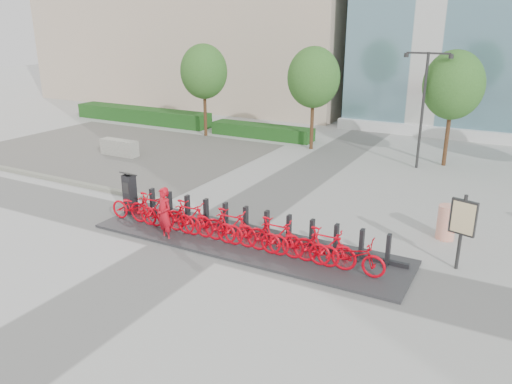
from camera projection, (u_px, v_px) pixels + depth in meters
The scene contains 27 objects.
ground at pixel (203, 239), 14.98m from camera, with size 120.00×120.00×0.00m, color #9FA09A.
gravel_patch at pixel (118, 150), 25.33m from camera, with size 14.00×14.00×0.00m, color #5E5E5E.
curb at pixel (32, 174), 21.07m from camera, with size 14.00×0.25×0.15m, color gray.
hedge_a at pixel (142, 115), 32.40m from camera, with size 10.00×1.40×0.90m, color #1F491C.
hedge_b at pixel (262, 131), 28.10m from camera, with size 6.00×1.20×0.70m, color #1F491C.
tree_0 at pixel (204, 72), 27.42m from camera, with size 2.60×2.60×5.10m.
tree_1 at pixel (314, 78), 24.47m from camera, with size 2.60×2.60×5.10m.
tree_2 at pixel (453, 85), 21.53m from camera, with size 2.60×2.60×5.10m.
streetlamp at pixel (424, 97), 21.30m from camera, with size 2.00×0.20×5.00m.
dock_pad at pixel (245, 243), 14.63m from camera, with size 9.60×2.40×0.08m, color #303032.
dock_rail_posts at pixel (255, 223), 14.85m from camera, with size 8.02×0.50×0.85m, color black, non-canonical shape.
bike_0 at pixel (134, 207), 15.94m from camera, with size 0.63×1.81×0.95m, color red.
bike_1 at pixel (152, 210), 15.60m from camera, with size 0.50×1.76×1.06m, color red.
bike_2 at pixel (170, 215), 15.29m from camera, with size 0.63×1.81×0.95m, color red.
bike_3 at pixel (189, 218), 14.94m from camera, with size 0.50×1.76×1.06m, color red.
bike_4 at pixel (209, 224), 14.63m from camera, with size 0.63×1.81×0.95m, color red.
bike_5 at pixel (230, 227), 14.29m from camera, with size 0.50×1.76×1.06m, color red.
bike_6 at pixel (252, 233), 13.98m from camera, with size 0.63×1.81×0.95m, color red.
bike_7 at pixel (275, 237), 13.64m from camera, with size 0.50×1.76×1.06m, color red.
bike_8 at pixel (299, 244), 13.33m from camera, with size 0.63×1.81×0.95m, color red.
bike_9 at pixel (324, 247), 12.99m from camera, with size 0.50×1.76×1.06m, color red.
bike_10 at pixel (351, 255), 12.68m from camera, with size 0.63×1.81×0.95m, color red.
kiosk at pixel (130, 193), 16.58m from camera, with size 0.49×0.43×1.45m.
worker_red at pixel (164, 214), 14.64m from camera, with size 0.60×0.39×1.64m, color red.
construction_barrel at pixel (446, 222), 14.83m from camera, with size 0.54×0.54×1.05m, color #EB4516.
jersey_barrier at pixel (120, 148), 24.25m from camera, with size 2.00×0.55×0.77m, color #B7B5A4.
map_sign at pixel (463, 221), 12.73m from camera, with size 0.67×0.28×2.06m.
Camera 1 is at (7.97, -11.29, 6.16)m, focal length 35.00 mm.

